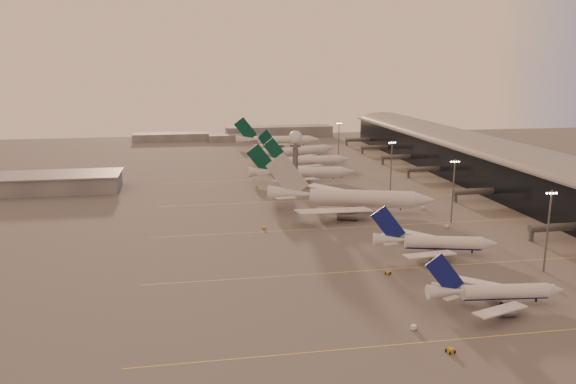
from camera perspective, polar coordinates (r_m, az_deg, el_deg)
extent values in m
plane|color=#585555|center=(161.05, 6.94, -9.32)|extent=(700.00, 700.00, 0.00)
cube|color=#E4D750|center=(144.03, 22.98, -13.08)|extent=(180.00, 0.25, 0.02)
cube|color=#E4D750|center=(180.12, 15.26, -7.25)|extent=(180.00, 0.25, 0.02)
cube|color=#E4D750|center=(219.53, 10.33, -3.36)|extent=(180.00, 0.25, 0.02)
cube|color=#E4D750|center=(260.76, 6.96, -0.66)|extent=(180.00, 0.25, 0.02)
cube|color=#E4D750|center=(307.80, 4.29, 1.49)|extent=(180.00, 0.25, 0.02)
cube|color=black|center=(299.35, 20.90, 2.10)|extent=(36.00, 360.00, 18.00)
cylinder|color=slate|center=(297.94, 21.04, 3.80)|extent=(10.08, 360.00, 10.08)
cube|color=slate|center=(297.91, 21.04, 3.84)|extent=(40.00, 362.00, 0.80)
cylinder|color=#55585D|center=(219.47, 25.74, -3.24)|extent=(22.00, 2.80, 2.80)
cube|color=#55585D|center=(214.49, 23.50, -4.02)|extent=(1.20, 1.20, 4.40)
cylinder|color=#55585D|center=(267.04, 18.61, 0.07)|extent=(22.00, 2.80, 2.80)
cube|color=#55585D|center=(262.96, 16.66, -0.50)|extent=(1.20, 1.20, 4.40)
cylinder|color=#55585D|center=(316.29, 13.84, 2.28)|extent=(22.00, 2.80, 2.80)
cube|color=#55585D|center=(312.85, 12.14, 1.83)|extent=(1.20, 1.20, 4.40)
cylinder|color=#55585D|center=(354.54, 11.14, 3.53)|extent=(22.00, 2.80, 2.80)
cube|color=#55585D|center=(351.48, 9.60, 3.13)|extent=(1.20, 1.20, 4.40)
cylinder|color=#55585D|center=(393.56, 8.97, 4.52)|extent=(22.00, 2.80, 2.80)
cube|color=#55585D|center=(390.80, 7.57, 4.17)|extent=(1.20, 1.20, 4.40)
cylinder|color=#55585D|center=(431.24, 7.27, 5.30)|extent=(22.00, 2.80, 2.80)
cube|color=#55585D|center=(428.73, 5.98, 4.97)|extent=(1.20, 1.20, 4.40)
cube|color=slate|center=(297.88, -24.40, 0.76)|extent=(80.00, 25.00, 8.00)
cube|color=slate|center=(297.11, -24.48, 1.55)|extent=(82.00, 27.00, 0.60)
cylinder|color=#55585D|center=(271.65, 0.74, 2.36)|extent=(2.60, 2.60, 22.00)
cylinder|color=#55585D|center=(269.79, 0.75, 4.76)|extent=(5.20, 5.20, 1.20)
sphere|color=silver|center=(269.27, 0.75, 5.58)|extent=(6.40, 6.40, 6.40)
cylinder|color=#55585D|center=(268.82, 0.76, 6.36)|extent=(0.16, 0.16, 2.00)
cylinder|color=#55585D|center=(181.89, 24.87, -3.68)|extent=(0.56, 0.56, 25.00)
cube|color=#55585D|center=(179.09, 25.23, 0.01)|extent=(3.60, 0.25, 0.25)
sphere|color=#FFEABF|center=(178.32, 24.82, -0.14)|extent=(0.56, 0.56, 0.56)
sphere|color=#FFEABF|center=(178.89, 25.09, -0.12)|extent=(0.56, 0.56, 0.56)
sphere|color=#FFEABF|center=(179.46, 25.35, -0.11)|extent=(0.56, 0.56, 0.56)
sphere|color=#FFEABF|center=(180.03, 25.61, -0.10)|extent=(0.56, 0.56, 0.56)
cylinder|color=#55585D|center=(226.23, 16.42, 0.07)|extent=(0.56, 0.56, 25.00)
cube|color=#55585D|center=(223.98, 16.61, 3.07)|extent=(3.60, 0.25, 0.25)
sphere|color=#FFEABF|center=(223.39, 16.26, 2.96)|extent=(0.56, 0.56, 0.56)
sphere|color=#FFEABF|center=(223.83, 16.49, 2.96)|extent=(0.56, 0.56, 0.56)
sphere|color=#FFEABF|center=(224.27, 16.72, 2.97)|extent=(0.56, 0.56, 0.56)
sphere|color=#FFEABF|center=(224.72, 16.95, 2.97)|extent=(0.56, 0.56, 0.56)
cylinder|color=#55585D|center=(273.79, 10.44, 2.54)|extent=(0.56, 0.56, 25.00)
cube|color=#55585D|center=(271.94, 10.54, 5.03)|extent=(3.60, 0.25, 0.25)
sphere|color=#FFEABF|center=(271.48, 10.24, 4.95)|extent=(0.56, 0.56, 0.56)
sphere|color=#FFEABF|center=(271.82, 10.44, 4.95)|extent=(0.56, 0.56, 0.56)
sphere|color=#FFEABF|center=(272.17, 10.64, 4.95)|extent=(0.56, 0.56, 0.56)
sphere|color=#FFEABF|center=(272.52, 10.84, 4.95)|extent=(0.56, 0.56, 0.56)
cylinder|color=#55585D|center=(357.96, 5.17, 5.10)|extent=(0.56, 0.56, 25.00)
cube|color=#55585D|center=(356.55, 5.21, 7.01)|extent=(3.60, 0.25, 0.25)
sphere|color=#FFEABF|center=(356.20, 4.98, 6.95)|extent=(0.56, 0.56, 0.56)
sphere|color=#FFEABF|center=(356.46, 5.13, 6.95)|extent=(0.56, 0.56, 0.56)
sphere|color=#FFEABF|center=(356.72, 5.29, 6.95)|extent=(0.56, 0.56, 0.56)
sphere|color=#FFEABF|center=(356.98, 5.45, 6.95)|extent=(0.56, 0.56, 0.56)
cube|color=slate|center=(466.33, -11.79, 5.51)|extent=(60.00, 18.00, 6.00)
cube|color=slate|center=(481.58, -0.95, 6.18)|extent=(90.00, 20.00, 9.00)
cube|color=slate|center=(457.50, -5.53, 5.52)|extent=(40.00, 15.00, 5.00)
cylinder|color=silver|center=(156.61, 21.19, -9.57)|extent=(22.50, 5.98, 3.79)
cylinder|color=navy|center=(156.93, 21.16, -9.86)|extent=(21.95, 4.88, 2.73)
cone|color=silver|center=(162.61, 25.47, -9.14)|extent=(4.66, 4.20, 3.79)
cone|color=silver|center=(150.52, 15.68, -9.89)|extent=(9.66, 4.69, 3.79)
cube|color=silver|center=(146.91, 20.75, -11.33)|extent=(16.30, 9.55, 1.19)
cylinder|color=slate|center=(150.52, 21.30, -11.50)|extent=(4.53, 2.88, 2.46)
cube|color=slate|center=(150.09, 21.34, -11.13)|extent=(0.32, 0.28, 1.51)
cube|color=silver|center=(162.58, 18.01, -8.74)|extent=(15.45, 12.03, 1.19)
cylinder|color=slate|center=(162.35, 19.16, -9.52)|extent=(4.53, 2.88, 2.46)
cube|color=slate|center=(161.96, 19.19, -9.17)|extent=(0.32, 0.28, 1.51)
cube|color=navy|center=(148.66, 15.62, -8.23)|extent=(10.37, 1.38, 11.28)
cube|color=silver|center=(146.79, 16.26, -10.48)|extent=(4.60, 3.01, 0.25)
cube|color=silver|center=(154.23, 15.15, -9.25)|extent=(4.51, 3.64, 0.25)
cylinder|color=black|center=(161.28, 23.87, -10.16)|extent=(0.50, 0.50, 1.00)
cylinder|color=black|center=(158.65, 20.18, -10.19)|extent=(1.14, 0.60, 1.10)
cylinder|color=black|center=(155.01, 20.84, -10.80)|extent=(1.14, 0.60, 1.10)
cylinder|color=silver|center=(189.95, 15.49, -5.12)|extent=(24.88, 10.20, 4.19)
cylinder|color=navy|center=(190.24, 15.47, -5.39)|extent=(24.11, 8.94, 3.02)
cone|color=silver|center=(193.31, 19.78, -5.11)|extent=(5.66, 5.25, 4.19)
cone|color=silver|center=(187.22, 10.23, -4.94)|extent=(11.04, 6.63, 4.19)
cube|color=silver|center=(179.47, 14.18, -6.35)|extent=(18.27, 8.18, 1.32)
cylinder|color=slate|center=(182.88, 14.95, -6.67)|extent=(5.29, 3.83, 2.72)
cube|color=slate|center=(182.50, 14.97, -6.32)|extent=(0.39, 0.35, 1.68)
cube|color=silver|center=(198.81, 13.22, -4.41)|extent=(15.92, 15.06, 1.32)
cylinder|color=slate|center=(197.57, 14.16, -5.15)|extent=(5.29, 3.83, 2.72)
cube|color=slate|center=(197.22, 14.18, -4.82)|extent=(0.39, 0.35, 1.68)
cube|color=navy|center=(185.67, 10.13, -3.42)|extent=(11.23, 3.24, 12.49)
cube|color=silver|center=(182.69, 10.38, -5.37)|extent=(5.02, 2.70, 0.28)
cube|color=silver|center=(191.72, 10.11, -4.48)|extent=(4.78, 4.45, 0.28)
cylinder|color=black|center=(192.84, 18.18, -5.93)|extent=(0.55, 0.55, 1.10)
cylinder|color=black|center=(192.71, 14.73, -5.70)|extent=(1.31, 0.84, 1.21)
cylinder|color=black|center=(188.19, 14.98, -6.16)|extent=(1.31, 0.84, 1.21)
cylinder|color=silver|center=(236.31, 7.45, -0.93)|extent=(42.78, 19.29, 6.68)
cylinder|color=silver|center=(236.67, 7.44, -1.28)|extent=(41.40, 17.25, 4.81)
cone|color=silver|center=(237.67, 13.61, -1.11)|extent=(9.91, 8.87, 6.68)
cone|color=silver|center=(238.08, 0.14, -0.51)|extent=(19.11, 11.79, 6.68)
cube|color=silver|center=(219.63, 4.68, -2.24)|extent=(31.47, 12.54, 1.98)
cylinder|color=slate|center=(224.21, 6.05, -2.67)|extent=(9.20, 6.64, 4.34)
cube|color=slate|center=(223.81, 6.06, -2.29)|extent=(0.39, 0.35, 2.67)
cube|color=silver|center=(254.11, 5.12, -0.17)|extent=(26.56, 26.90, 1.98)
cylinder|color=slate|center=(250.48, 6.25, -1.02)|extent=(9.20, 6.64, 4.34)
cube|color=slate|center=(250.12, 6.26, -0.68)|extent=(0.39, 0.35, 2.67)
cube|color=#AEB1B6|center=(236.49, -0.08, 1.36)|extent=(17.77, 5.96, 19.83)
cube|color=silver|center=(230.12, -0.22, -0.94)|extent=(8.64, 4.28, 0.27)
cube|color=silver|center=(246.08, 0.31, -0.03)|extent=(8.13, 7.95, 0.27)
cylinder|color=black|center=(237.86, 11.34, -2.00)|extent=(0.54, 0.54, 1.08)
cylinder|color=black|center=(239.62, 6.60, -1.71)|extent=(1.29, 0.87, 1.19)
cylinder|color=black|center=(235.04, 6.58, -2.00)|extent=(1.29, 0.87, 1.19)
cylinder|color=silver|center=(295.64, 2.12, 1.81)|extent=(34.62, 7.94, 5.54)
cylinder|color=silver|center=(295.88, 2.12, 1.58)|extent=(33.83, 6.34, 3.99)
cone|color=silver|center=(299.13, 6.01, 1.88)|extent=(7.02, 5.99, 5.54)
cone|color=silver|center=(293.17, -2.60, 1.85)|extent=(14.75, 6.53, 5.54)
cube|color=silver|center=(280.74, 0.82, 1.02)|extent=(25.11, 15.40, 1.64)
cylinder|color=slate|center=(285.03, 1.57, 0.73)|extent=(6.88, 4.06, 3.60)
cube|color=slate|center=(284.76, 1.58, 0.99)|extent=(0.30, 0.26, 2.21)
cube|color=silver|center=(308.88, 0.20, 2.12)|extent=(24.18, 18.11, 1.64)
cylinder|color=slate|center=(306.45, 1.04, 1.60)|extent=(6.88, 4.06, 3.60)
cube|color=slate|center=(306.20, 1.05, 1.84)|extent=(0.30, 0.26, 2.21)
cube|color=#06382A|center=(291.94, -2.75, 3.12)|extent=(15.21, 1.41, 16.38)
cube|color=silver|center=(286.62, -2.57, 1.63)|extent=(7.09, 4.79, 0.24)
cube|color=silver|center=(299.64, -2.72, 2.12)|extent=(7.00, 5.48, 0.24)
cylinder|color=black|center=(298.38, 4.60, 1.21)|extent=(0.48, 0.48, 0.95)
cylinder|color=black|center=(297.98, 1.53, 1.24)|extent=(1.08, 0.55, 1.05)
cylinder|color=black|center=(293.90, 1.64, 1.08)|extent=(1.08, 0.55, 1.05)
cylinder|color=silver|center=(334.92, 2.57, 3.07)|extent=(31.99, 6.65, 5.13)
cylinder|color=silver|center=(335.12, 2.57, 2.87)|extent=(31.29, 5.18, 3.69)
cone|color=silver|center=(340.33, 5.66, 3.17)|extent=(6.39, 5.42, 5.13)
cone|color=silver|center=(329.68, -1.22, 3.03)|extent=(13.56, 5.76, 5.13)
cube|color=silver|center=(320.38, 1.84, 2.46)|extent=(22.56, 16.40, 1.52)
cylinder|color=slate|center=(324.74, 2.37, 2.22)|extent=(6.30, 3.62, 3.33)
cube|color=slate|center=(324.52, 2.37, 2.43)|extent=(0.28, 0.23, 2.05)
cube|color=silver|center=(345.93, 0.74, 3.24)|extent=(23.15, 14.68, 1.52)
cylinder|color=slate|center=(344.18, 1.49, 2.83)|extent=(6.30, 3.62, 3.33)
cube|color=slate|center=(343.97, 1.49, 3.03)|extent=(0.28, 0.23, 2.05)
cube|color=#06382A|center=(328.57, -1.34, 4.08)|extent=(14.10, 0.99, 15.17)
cube|color=silver|center=(323.68, -1.04, 2.87)|extent=(6.50, 4.98, 0.22)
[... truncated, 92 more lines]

